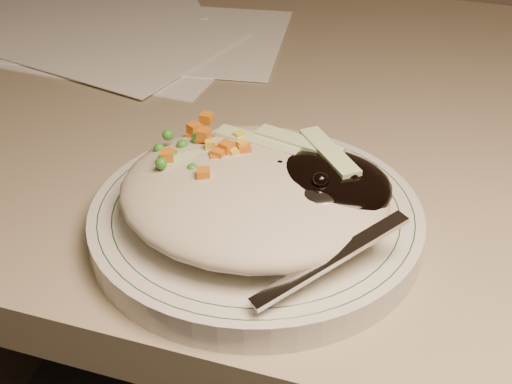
% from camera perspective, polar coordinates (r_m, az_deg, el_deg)
% --- Properties ---
extents(desk, '(1.40, 0.70, 0.74)m').
position_cam_1_polar(desk, '(0.81, 10.95, -6.56)').
color(desk, gray).
rests_on(desk, ground).
extents(plate, '(0.24, 0.24, 0.02)m').
position_cam_1_polar(plate, '(0.52, 0.00, -2.36)').
color(plate, silver).
rests_on(plate, desk).
extents(plate_rim, '(0.23, 0.23, 0.00)m').
position_cam_1_polar(plate_rim, '(0.52, 0.00, -1.47)').
color(plate_rim, '#144723').
rests_on(plate_rim, plate).
extents(meal, '(0.21, 0.19, 0.05)m').
position_cam_1_polar(meal, '(0.50, 0.43, 0.40)').
color(meal, '#B1A68F').
rests_on(meal, plate).
extents(papers, '(0.49, 0.41, 0.00)m').
position_cam_1_polar(papers, '(0.90, -11.52, 12.73)').
color(papers, white).
rests_on(papers, desk).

